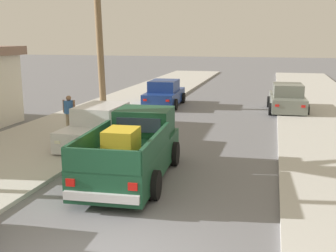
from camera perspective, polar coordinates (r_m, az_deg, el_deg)
The scene contains 8 objects.
sidewalk_left at distance 20.59m, azimuth -10.64°, elevation 0.72°, with size 5.06×60.00×0.12m, color beige.
curb_left at distance 20.15m, azimuth -7.71°, elevation 0.55°, with size 0.16×60.00×0.10m, color silver.
curb_right at distance 18.83m, azimuth 18.99°, elevation -0.83°, with size 0.16×60.00×0.10m, color silver.
pickup_truck at distance 12.24m, azimuth -4.77°, elevation -3.34°, with size 2.43×5.31×1.80m.
car_left_near at distance 23.85m, azimuth 15.94°, elevation 3.60°, with size 2.17×4.32×1.54m.
car_left_mid at distance 15.93m, azimuth -9.15°, elevation -0.15°, with size 2.07×4.28×1.54m.
car_right_mid at distance 24.83m, azimuth -0.52°, elevation 4.38°, with size 2.16×4.32×1.54m.
pedestrian at distance 18.43m, azimuth -13.33°, elevation 1.98°, with size 0.57×0.44×1.59m.
Camera 1 is at (2.83, -6.32, 4.05)m, focal length 44.70 mm.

